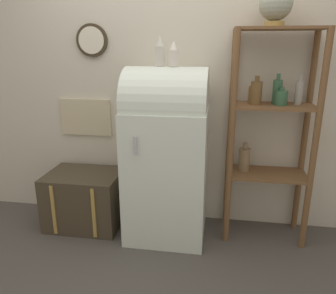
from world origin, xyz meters
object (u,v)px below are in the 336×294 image
Objects in this scene: globe at (276,5)px; vase_left at (160,52)px; refrigerator at (167,152)px; suitcase_trunk at (85,199)px; vase_center at (174,55)px.

vase_left is (-0.85, -0.08, -0.33)m from globe.
suitcase_trunk is (-0.77, 0.02, -0.51)m from refrigerator.
globe reaches higher than vase_center.
vase_left is at bearing 164.68° from refrigerator.
suitcase_trunk is 2.27m from globe.
suitcase_trunk is 2.35× the size of globe.
refrigerator is 0.81m from vase_left.
vase_left is (-0.06, 0.02, 0.81)m from refrigerator.
globe reaches higher than refrigerator.
suitcase_trunk is 2.86× the size of vase_left.
vase_left reaches higher than vase_center.
refrigerator is 2.19× the size of suitcase_trunk.
refrigerator is 5.17× the size of globe.
globe is (0.79, 0.10, 1.14)m from refrigerator.
globe is at bearing 5.52° from vase_left.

